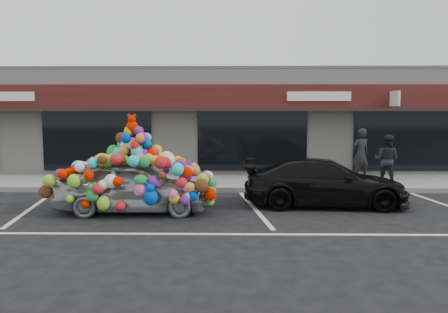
{
  "coord_description": "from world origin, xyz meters",
  "views": [
    {
      "loc": [
        2.15,
        -11.32,
        2.61
      ],
      "look_at": [
        1.97,
        1.4,
        1.27
      ],
      "focal_mm": 35.0,
      "sensor_mm": 36.0,
      "label": 1
    }
  ],
  "objects_px": {
    "black_sedan": "(325,182)",
    "pedestrian_b": "(386,160)",
    "pedestrian_a": "(360,154)",
    "toy_car": "(133,180)"
  },
  "relations": [
    {
      "from": "pedestrian_a",
      "to": "pedestrian_b",
      "type": "distance_m",
      "value": 1.12
    },
    {
      "from": "pedestrian_a",
      "to": "toy_car",
      "type": "bearing_deg",
      "value": 9.7
    },
    {
      "from": "pedestrian_a",
      "to": "pedestrian_b",
      "type": "height_order",
      "value": "pedestrian_a"
    },
    {
      "from": "black_sedan",
      "to": "pedestrian_a",
      "type": "height_order",
      "value": "pedestrian_a"
    },
    {
      "from": "black_sedan",
      "to": "pedestrian_b",
      "type": "distance_m",
      "value": 3.62
    },
    {
      "from": "black_sedan",
      "to": "pedestrian_a",
      "type": "relative_size",
      "value": 2.4
    },
    {
      "from": "toy_car",
      "to": "pedestrian_a",
      "type": "xyz_separation_m",
      "value": [
        7.09,
        4.29,
        0.25
      ]
    },
    {
      "from": "toy_car",
      "to": "pedestrian_a",
      "type": "height_order",
      "value": "toy_car"
    },
    {
      "from": "black_sedan",
      "to": "pedestrian_b",
      "type": "xyz_separation_m",
      "value": [
        2.58,
        2.52,
        0.35
      ]
    },
    {
      "from": "black_sedan",
      "to": "pedestrian_a",
      "type": "distance_m",
      "value": 4.03
    }
  ]
}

